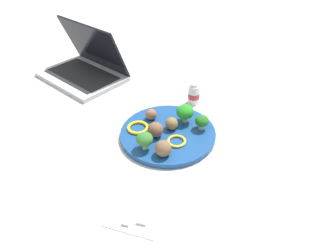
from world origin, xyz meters
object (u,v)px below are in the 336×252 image
(knife, at_px, (134,201))
(plate, at_px, (168,134))
(pepper_ring_back_left, at_px, (177,141))
(meatball_center, at_px, (163,148))
(broccoli_floret_mid_right, at_px, (185,112))
(meatball_front_left, at_px, (172,124))
(fork, at_px, (148,205))
(laptop, at_px, (85,68))
(napkin, at_px, (142,202))
(broccoli_floret_back_left, at_px, (145,139))
(yogurt_bottle, at_px, (194,94))
(pepper_ring_center, at_px, (138,128))
(broccoli_floret_far_rim, at_px, (202,121))
(meatball_near_rim, at_px, (151,114))
(meatball_mid_left, at_px, (155,130))

(knife, bearing_deg, plate, 179.05)
(pepper_ring_back_left, bearing_deg, meatball_center, -18.53)
(broccoli_floret_mid_right, xyz_separation_m, meatball_front_left, (0.05, -0.03, -0.02))
(fork, height_order, laptop, laptop)
(napkin, distance_m, laptop, 0.68)
(pepper_ring_back_left, bearing_deg, knife, -10.68)
(broccoli_floret_mid_right, distance_m, pepper_ring_back_left, 0.11)
(plate, distance_m, meatball_front_left, 0.03)
(broccoli_floret_back_left, bearing_deg, plate, 156.93)
(broccoli_floret_back_left, xyz_separation_m, fork, (0.17, 0.07, -0.04))
(broccoli_floret_mid_right, xyz_separation_m, laptop, (-0.21, -0.45, -0.01))
(broccoli_floret_back_left, bearing_deg, knife, 11.42)
(meatball_front_left, bearing_deg, yogurt_bottle, 172.04)
(laptop, bearing_deg, pepper_ring_center, 49.43)
(meatball_front_left, distance_m, knife, 0.28)
(broccoli_floret_mid_right, height_order, broccoli_floret_back_left, broccoli_floret_mid_right)
(broccoli_floret_back_left, xyz_separation_m, yogurt_bottle, (-0.29, 0.07, -0.01))
(broccoli_floret_far_rim, height_order, meatball_front_left, broccoli_floret_far_rim)
(yogurt_bottle, bearing_deg, broccoli_floret_far_rim, 20.59)
(meatball_center, bearing_deg, broccoli_floret_mid_right, 173.56)
(plate, distance_m, pepper_ring_center, 0.09)
(pepper_ring_center, bearing_deg, meatball_front_left, 106.90)
(broccoli_floret_far_rim, relative_size, fork, 0.37)
(broccoli_floret_mid_right, distance_m, meatball_center, 0.16)
(broccoli_floret_mid_right, xyz_separation_m, broccoli_floret_far_rim, (0.02, 0.06, -0.01))
(yogurt_bottle, bearing_deg, plate, -9.08)
(pepper_ring_back_left, bearing_deg, napkin, -6.38)
(plate, height_order, meatball_near_rim, meatball_near_rim)
(broccoli_floret_far_rim, xyz_separation_m, yogurt_bottle, (-0.16, -0.06, -0.01))
(broccoli_floret_back_left, xyz_separation_m, laptop, (-0.36, -0.38, -0.01))
(pepper_ring_back_left, bearing_deg, laptop, -124.11)
(pepper_ring_center, xyz_separation_m, knife, (0.25, 0.09, -0.01))
(meatball_near_rim, distance_m, laptop, 0.41)
(pepper_ring_center, xyz_separation_m, laptop, (-0.28, -0.33, 0.02))
(pepper_ring_back_left, bearing_deg, plate, -137.28)
(plate, bearing_deg, meatball_center, 9.52)
(broccoli_floret_back_left, relative_size, meatball_center, 1.16)
(broccoli_floret_far_rim, relative_size, meatball_near_rim, 1.29)
(broccoli_floret_mid_right, height_order, laptop, laptop)
(yogurt_bottle, bearing_deg, broccoli_floret_back_left, -13.64)
(meatball_near_rim, distance_m, napkin, 0.31)
(fork, bearing_deg, broccoli_floret_back_left, -157.62)
(yogurt_bottle, bearing_deg, meatball_center, -2.88)
(broccoli_floret_far_rim, distance_m, meatball_front_left, 0.09)
(meatball_mid_left, distance_m, meatball_center, 0.08)
(broccoli_floret_far_rim, bearing_deg, meatball_center, -27.49)
(broccoli_floret_far_rim, xyz_separation_m, meatball_front_left, (0.03, -0.08, -0.01))
(broccoli_floret_back_left, xyz_separation_m, napkin, (0.16, 0.05, -0.05))
(meatball_center, xyz_separation_m, pepper_ring_center, (-0.09, -0.11, -0.02))
(pepper_ring_center, height_order, yogurt_bottle, yogurt_bottle)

